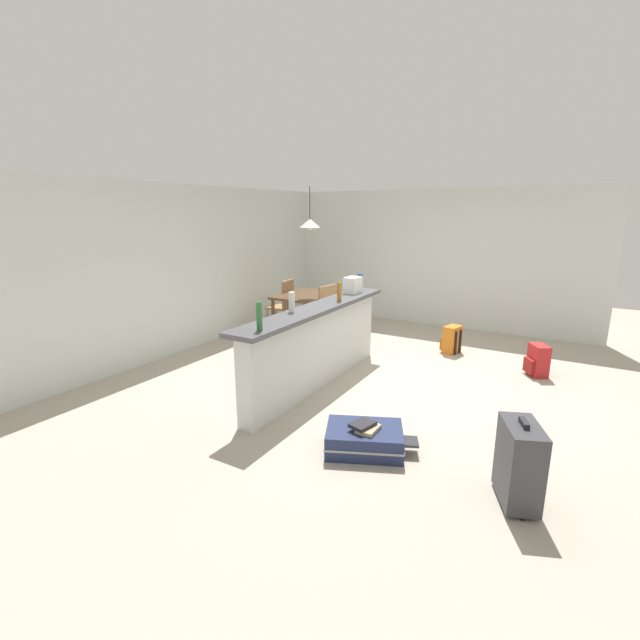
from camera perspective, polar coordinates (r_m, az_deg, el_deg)
name	(u,v)px	position (r m, az deg, el deg)	size (l,w,h in m)	color
ground_plane	(376,376)	(5.97, 7.28, -7.20)	(13.00, 13.00, 0.05)	#ADA393
wall_back	(203,266)	(7.36, -14.94, 6.70)	(6.60, 0.10, 2.50)	silver
wall_right	(428,258)	(8.60, 13.77, 7.75)	(0.10, 6.00, 2.50)	silver
partition_half_wall	(317,348)	(5.42, -0.35, -3.69)	(2.80, 0.20, 0.95)	silver
bar_countertop	(317,308)	(5.29, -0.35, 1.50)	(2.96, 0.40, 0.05)	#4C4C51
bottle_green	(259,316)	(4.24, -7.85, 0.49)	(0.06, 0.06, 0.28)	#2D6B38
bottle_white	(292,302)	(4.98, -3.68, 2.33)	(0.07, 0.07, 0.23)	silver
bottle_amber	(339,292)	(5.59, 2.51, 3.68)	(0.06, 0.06, 0.24)	#9E661E
bottle_blue	(360,282)	(6.42, 5.21, 4.94)	(0.07, 0.07, 0.24)	#284C89
grocery_bag	(353,285)	(6.18, 4.24, 4.54)	(0.26, 0.18, 0.22)	silver
dining_table	(306,299)	(7.53, -1.83, 2.67)	(1.10, 0.80, 0.74)	#4C331E
dining_chair_near_partition	(332,311)	(7.23, 1.53, 1.14)	(0.47, 0.47, 0.93)	#9E754C
dining_chair_far_side	(283,303)	(7.93, -4.78, 2.23)	(0.44, 0.44, 0.93)	#9E754C
pendant_lamp	(310,223)	(7.35, -1.31, 12.40)	(0.34, 0.34, 0.69)	black
suitcase_flat_navy	(365,439)	(4.15, 5.78, -15.07)	(0.73, 0.89, 0.22)	#1E284C
backpack_red	(537,361)	(6.47, 26.29, -4.77)	(0.33, 0.33, 0.42)	red
backpack_orange	(451,340)	(7.03, 16.63, -2.47)	(0.32, 0.30, 0.42)	orange
suitcase_upright_charcoal	(519,463)	(3.68, 24.34, -16.49)	(0.50, 0.39, 0.67)	#38383D
book_stack	(366,427)	(4.05, 5.91, -13.56)	(0.25, 0.24, 0.07)	tan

